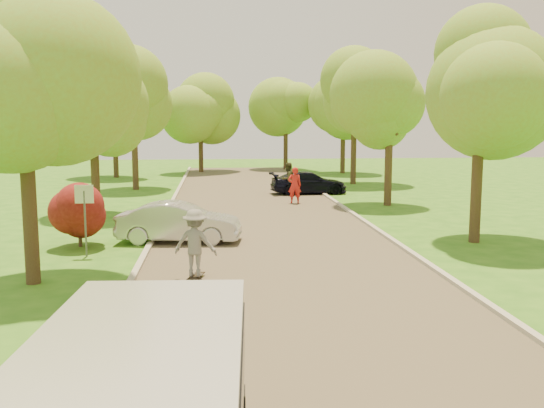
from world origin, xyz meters
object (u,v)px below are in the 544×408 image
object	(u,v)px
street_sign	(85,205)
dark_sedan	(309,183)
silver_sedan	(179,222)
skateboarder	(195,243)
person_striped	(295,185)
person_olive	(288,179)
longboard	(196,276)

from	to	relation	value
street_sign	dark_sedan	world-z (taller)	street_sign
silver_sedan	dark_sedan	bearing A→B (deg)	-18.58
silver_sedan	skateboarder	bearing A→B (deg)	-164.39
dark_sedan	street_sign	bearing A→B (deg)	143.48
dark_sedan	person_striped	xyz separation A→B (m)	(-1.30, -3.89, 0.28)
silver_sedan	skateboarder	world-z (taller)	skateboarder
skateboarder	person_olive	distance (m)	17.97
dark_sedan	skateboarder	size ratio (longest dim) A/B	2.47
silver_sedan	dark_sedan	world-z (taller)	silver_sedan
street_sign	person_striped	bearing A→B (deg)	54.78
street_sign	person_olive	xyz separation A→B (m)	(7.86, 14.34, -0.66)
silver_sedan	person_striped	distance (m)	10.47
street_sign	silver_sedan	xyz separation A→B (m)	(2.68, 1.92, -0.89)
silver_sedan	skateboarder	distance (m)	5.04
silver_sedan	person_striped	size ratio (longest dim) A/B	2.28
person_olive	dark_sedan	bearing A→B (deg)	168.40
street_sign	longboard	xyz separation A→B (m)	(3.37, -3.06, -1.47)
street_sign	silver_sedan	size ratio (longest dim) A/B	0.53
silver_sedan	longboard	world-z (taller)	silver_sedan
dark_sedan	person_striped	world-z (taller)	person_striped
street_sign	person_olive	bearing A→B (deg)	61.26
person_striped	silver_sedan	bearing A→B (deg)	62.72
skateboarder	person_striped	distance (m)	14.79
longboard	street_sign	bearing A→B (deg)	-26.52
street_sign	silver_sedan	distance (m)	3.41
longboard	skateboarder	bearing A→B (deg)	169.14
street_sign	person_striped	world-z (taller)	street_sign
silver_sedan	skateboarder	xyz separation A→B (m)	(0.70, -4.98, 0.30)
silver_sedan	person_striped	xyz separation A→B (m)	(5.12, 9.13, 0.22)
person_striped	skateboarder	bearing A→B (deg)	74.59
longboard	dark_sedan	bearing A→B (deg)	-91.93
silver_sedan	person_striped	world-z (taller)	person_striped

